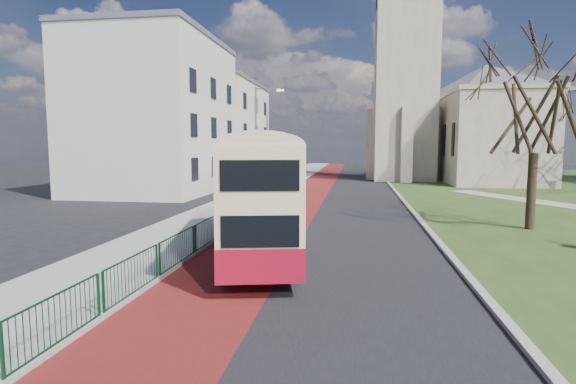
# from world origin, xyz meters

# --- Properties ---
(ground) EXTENTS (160.00, 160.00, 0.00)m
(ground) POSITION_xyz_m (0.00, 0.00, 0.00)
(ground) COLOR black
(ground) RESTS_ON ground
(road_carriageway) EXTENTS (9.00, 120.00, 0.01)m
(road_carriageway) POSITION_xyz_m (1.50, 20.00, 0.01)
(road_carriageway) COLOR black
(road_carriageway) RESTS_ON ground
(bus_lane) EXTENTS (3.40, 120.00, 0.01)m
(bus_lane) POSITION_xyz_m (-1.20, 20.00, 0.01)
(bus_lane) COLOR #591414
(bus_lane) RESTS_ON ground
(pavement_west) EXTENTS (4.00, 120.00, 0.12)m
(pavement_west) POSITION_xyz_m (-5.00, 20.00, 0.06)
(pavement_west) COLOR gray
(pavement_west) RESTS_ON ground
(kerb_west) EXTENTS (0.25, 120.00, 0.13)m
(kerb_west) POSITION_xyz_m (-3.00, 20.00, 0.07)
(kerb_west) COLOR #999993
(kerb_west) RESTS_ON ground
(kerb_east) EXTENTS (0.25, 80.00, 0.13)m
(kerb_east) POSITION_xyz_m (6.10, 22.00, 0.07)
(kerb_east) COLOR #999993
(kerb_east) RESTS_ON ground
(pedestrian_railing) EXTENTS (0.07, 24.00, 1.12)m
(pedestrian_railing) POSITION_xyz_m (-2.95, 4.00, 0.55)
(pedestrian_railing) COLOR #0D3921
(pedestrian_railing) RESTS_ON ground
(gothic_church) EXTENTS (16.38, 18.00, 40.00)m
(gothic_church) POSITION_xyz_m (12.56, 38.00, 13.13)
(gothic_church) COLOR gray
(gothic_church) RESTS_ON ground
(street_block_near) EXTENTS (10.30, 14.30, 13.00)m
(street_block_near) POSITION_xyz_m (-14.00, 22.00, 6.51)
(street_block_near) COLOR beige
(street_block_near) RESTS_ON ground
(street_block_far) EXTENTS (10.30, 16.30, 11.50)m
(street_block_far) POSITION_xyz_m (-14.00, 38.00, 5.76)
(street_block_far) COLOR beige
(street_block_far) RESTS_ON ground
(streetlamp) EXTENTS (2.13, 0.18, 8.00)m
(streetlamp) POSITION_xyz_m (-4.35, 18.00, 4.59)
(streetlamp) COLOR gray
(streetlamp) RESTS_ON pavement_west
(bus) EXTENTS (4.39, 10.21, 4.16)m
(bus) POSITION_xyz_m (-0.67, 1.41, 2.37)
(bus) COLOR maroon
(bus) RESTS_ON ground
(winter_tree_near) EXTENTS (7.51, 7.51, 9.15)m
(winter_tree_near) POSITION_xyz_m (10.87, 8.04, 6.38)
(winter_tree_near) COLOR #2E2117
(winter_tree_near) RESTS_ON grass_green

